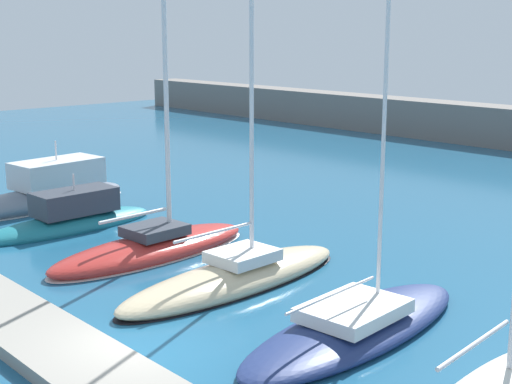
{
  "coord_description": "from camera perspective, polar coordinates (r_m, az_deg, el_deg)",
  "views": [
    {
      "loc": [
        15.28,
        -9.74,
        8.21
      ],
      "look_at": [
        -1.71,
        5.6,
        3.2
      ],
      "focal_mm": 51.85,
      "sensor_mm": 36.0,
      "label": 1
    }
  ],
  "objects": [
    {
      "name": "ground_plane",
      "position": [
        19.9,
        -8.91,
        -12.18
      ],
      "size": [
        120.0,
        120.0,
        0.0
      ],
      "primitive_type": "plane",
      "color": "#1E567A"
    },
    {
      "name": "dock_pier",
      "position": [
        19.06,
        -13.22,
        -12.9
      ],
      "size": [
        41.4,
        2.39,
        0.37
      ],
      "primitive_type": "cube",
      "color": "gray",
      "rests_on": "ground_plane"
    },
    {
      "name": "motorboat_slate_nearest",
      "position": [
        36.63,
        -15.99,
        -0.09
      ],
      "size": [
        3.7,
        9.63,
        3.35
      ],
      "rotation": [
        0.0,
        0.0,
        1.67
      ],
      "color": "slate",
      "rests_on": "ground_plane"
    },
    {
      "name": "sailboat_sand_fourth",
      "position": [
        24.49,
        -1.61,
        -6.41
      ],
      "size": [
        3.01,
        9.59,
        18.17
      ],
      "rotation": [
        0.0,
        0.0,
        1.62
      ],
      "color": "beige",
      "rests_on": "ground_plane"
    },
    {
      "name": "sailboat_navy_fifth",
      "position": [
        20.85,
        7.74,
        -9.97
      ],
      "size": [
        3.69,
        9.35,
        19.79
      ],
      "rotation": [
        0.0,
        0.0,
        1.66
      ],
      "color": "navy",
      "rests_on": "ground_plane"
    },
    {
      "name": "sailboat_red_third",
      "position": [
        27.93,
        -8.02,
        -4.13
      ],
      "size": [
        3.31,
        8.99,
        13.89
      ],
      "rotation": [
        0.0,
        0.0,
        1.64
      ],
      "color": "#B72D28",
      "rests_on": "ground_plane"
    },
    {
      "name": "motorboat_teal_second",
      "position": [
        32.33,
        -14.1,
        -2.08
      ],
      "size": [
        2.64,
        8.03,
        2.72
      ],
      "rotation": [
        0.0,
        0.0,
        1.6
      ],
      "color": "#19707F",
      "rests_on": "ground_plane"
    }
  ]
}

